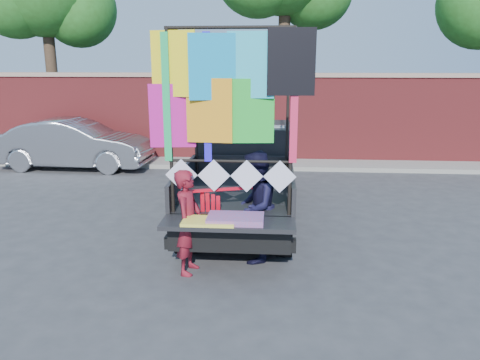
# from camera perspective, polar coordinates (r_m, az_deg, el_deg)

# --- Properties ---
(ground) EXTENTS (90.00, 90.00, 0.00)m
(ground) POSITION_cam_1_polar(r_m,az_deg,el_deg) (7.52, -1.99, -8.67)
(ground) COLOR #38383A
(ground) RESTS_ON ground
(brick_wall) EXTENTS (30.00, 0.45, 2.61)m
(brick_wall) POSITION_cam_1_polar(r_m,az_deg,el_deg) (13.99, 1.12, 7.68)
(brick_wall) COLOR maroon
(brick_wall) RESTS_ON ground
(curb) EXTENTS (30.00, 1.20, 0.12)m
(curb) POSITION_cam_1_polar(r_m,az_deg,el_deg) (13.51, 0.92, 2.00)
(curb) COLOR gray
(curb) RESTS_ON ground
(pickup_truck) EXTENTS (2.14, 5.36, 3.38)m
(pickup_truck) POSITION_cam_1_polar(r_m,az_deg,el_deg) (9.17, 0.40, 1.17)
(pickup_truck) COLOR black
(pickup_truck) RESTS_ON ground
(sedan) EXTENTS (4.24, 1.61, 1.38)m
(sedan) POSITION_cam_1_polar(r_m,az_deg,el_deg) (13.87, -19.53, 4.16)
(sedan) COLOR #A4A5AB
(sedan) RESTS_ON ground
(woman) EXTENTS (0.43, 0.59, 1.50)m
(woman) POSITION_cam_1_polar(r_m,az_deg,el_deg) (6.60, -6.34, -5.12)
(woman) COLOR maroon
(woman) RESTS_ON ground
(man) EXTENTS (0.79, 0.93, 1.67)m
(man) POSITION_cam_1_polar(r_m,az_deg,el_deg) (6.94, 1.81, -3.30)
(man) COLOR black
(man) RESTS_ON ground
(streamer_bundle) EXTENTS (0.86, 0.31, 0.62)m
(streamer_bundle) POSITION_cam_1_polar(r_m,az_deg,el_deg) (6.69, -3.02, -2.64)
(streamer_bundle) COLOR red
(streamer_bundle) RESTS_ON ground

